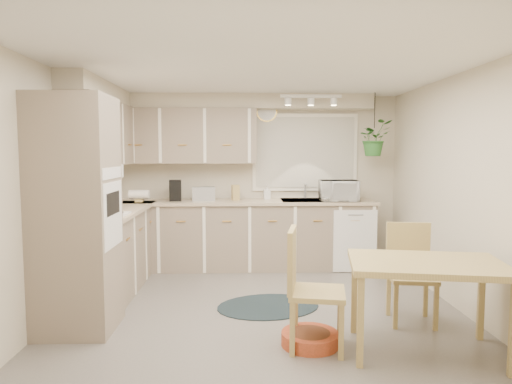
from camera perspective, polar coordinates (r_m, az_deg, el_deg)
floor at (r=4.72m, az=0.79°, el=-14.84°), size 4.20×4.20×0.00m
ceiling at (r=4.51m, az=0.83°, el=15.17°), size 4.20×4.20×0.00m
wall_back at (r=6.55m, az=-0.01°, el=1.47°), size 4.00×0.04×2.40m
wall_front at (r=2.38m, az=3.05°, el=-4.76°), size 4.00×0.04×2.40m
wall_left at (r=4.81m, az=-23.75°, el=-0.24°), size 0.04×4.20×2.40m
wall_right at (r=4.97m, az=24.52°, el=-0.11°), size 0.04×4.20×2.40m
base_cab_left at (r=5.64m, az=-17.28°, el=-7.03°), size 0.60×1.85×0.90m
base_cab_back at (r=6.34m, az=-1.74°, el=-5.48°), size 3.60×0.60×0.90m
counter_left at (r=5.56m, az=-17.31°, el=-2.29°), size 0.64×1.89×0.04m
counter_back at (r=6.27m, az=-1.75°, el=-1.26°), size 3.64×0.64×0.04m
oven_stack at (r=4.36m, az=-21.56°, el=-2.64°), size 0.65×0.65×2.10m
wall_oven_face at (r=4.26m, az=-17.51°, el=-2.69°), size 0.02×0.56×0.58m
upper_cab_left at (r=5.68m, az=-18.53°, el=6.98°), size 0.35×2.00×0.75m
upper_cab_back at (r=6.42m, az=-8.99°, el=6.92°), size 2.00×0.35×0.75m
soffit_left at (r=5.73m, az=-18.91°, el=11.72°), size 0.30×2.00×0.20m
soffit_back at (r=6.43m, az=-1.78°, el=11.22°), size 3.60×0.30×0.20m
cooktop at (r=5.01m, az=-18.96°, el=-2.83°), size 0.52×0.58×0.02m
range_hood at (r=4.97m, az=-19.33°, el=2.38°), size 0.40×0.60×0.14m
window_blinds at (r=6.57m, az=6.14°, el=4.94°), size 1.40×0.02×1.00m
window_frame at (r=6.58m, az=6.13°, el=4.94°), size 1.50×0.02×1.10m
sink at (r=6.34m, az=6.41°, el=-1.40°), size 0.70×0.48×0.10m
dishwasher_front at (r=6.23m, az=12.28°, el=-6.02°), size 0.58×0.02×0.83m
track_light_bar at (r=6.10m, az=6.88°, el=11.81°), size 0.80×0.04×0.04m
wall_clock at (r=6.54m, az=1.33°, el=10.06°), size 0.30×0.03×0.30m
dining_table at (r=3.98m, az=20.38°, el=-13.33°), size 1.30×0.98×0.74m
chair_left at (r=3.82m, az=7.70°, el=-11.95°), size 0.54×0.54×0.99m
chair_back at (r=4.58m, az=18.91°, el=-9.72°), size 0.49×0.49×0.92m
braided_rug at (r=4.89m, az=1.53°, el=-14.09°), size 1.21×1.00×0.01m
pet_bed at (r=4.01m, az=6.77°, el=-17.76°), size 0.63×0.63×0.11m
microwave at (r=6.30m, az=10.30°, el=0.45°), size 0.52×0.29×0.35m
soap_bottle at (r=6.43m, az=1.38°, el=-0.51°), size 0.11×0.21×0.09m
hanging_plant at (r=6.39m, az=14.53°, el=6.05°), size 0.56×0.59×0.38m
coffee_maker at (r=6.33m, az=-10.05°, el=0.20°), size 0.18×0.21×0.28m
toaster at (r=6.31m, az=-6.57°, el=-0.21°), size 0.33×0.21×0.19m
knife_block at (r=6.31m, az=-2.58°, el=-0.06°), size 0.12×0.12×0.21m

